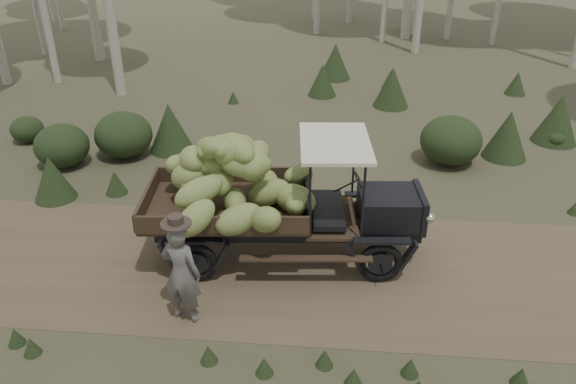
{
  "coord_description": "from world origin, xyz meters",
  "views": [
    {
      "loc": [
        -0.45,
        -8.42,
        6.17
      ],
      "look_at": [
        -1.25,
        0.46,
        1.36
      ],
      "focal_mm": 35.0,
      "sensor_mm": 36.0,
      "label": 1
    }
  ],
  "objects": [
    {
      "name": "ground",
      "position": [
        0.0,
        0.0,
        0.0
      ],
      "size": [
        120.0,
        120.0,
        0.0
      ],
      "primitive_type": "plane",
      "color": "#473D2B",
      "rests_on": "ground"
    },
    {
      "name": "dirt_track",
      "position": [
        0.0,
        0.0,
        0.0
      ],
      "size": [
        70.0,
        4.0,
        0.01
      ],
      "primitive_type": "cube",
      "color": "brown",
      "rests_on": "ground"
    },
    {
      "name": "banana_truck",
      "position": [
        -1.78,
        0.34,
        1.5
      ],
      "size": [
        5.28,
        2.7,
        2.58
      ],
      "rotation": [
        0.0,
        0.0,
        0.09
      ],
      "color": "black",
      "rests_on": "ground"
    },
    {
      "name": "farmer",
      "position": [
        -2.74,
        -1.49,
        0.91
      ],
      "size": [
        0.73,
        0.58,
        1.93
      ],
      "rotation": [
        0.0,
        0.0,
        2.89
      ],
      "color": "#56524F",
      "rests_on": "ground"
    },
    {
      "name": "undergrowth",
      "position": [
        0.09,
        1.41,
        0.56
      ],
      "size": [
        25.08,
        24.18,
        1.35
      ],
      "color": "#233319",
      "rests_on": "ground"
    }
  ]
}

